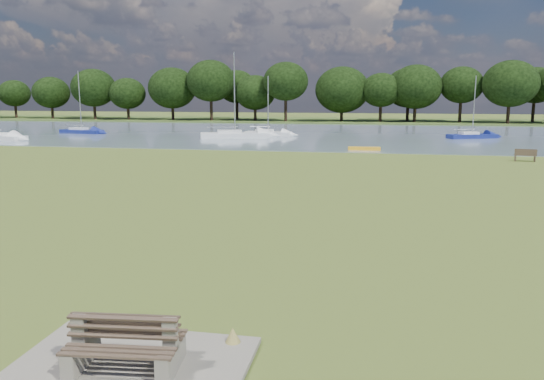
% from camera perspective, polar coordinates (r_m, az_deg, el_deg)
% --- Properties ---
extents(ground, '(220.00, 220.00, 0.00)m').
position_cam_1_polar(ground, '(22.93, 0.03, -1.90)').
color(ground, olive).
extents(river, '(220.00, 40.00, 0.10)m').
position_cam_1_polar(river, '(64.34, 6.98, 5.97)').
color(river, gray).
rests_on(river, ground).
extents(far_bank, '(220.00, 20.00, 0.40)m').
position_cam_1_polar(far_bank, '(94.24, 8.20, 7.33)').
color(far_bank, '#4C6626').
rests_on(far_bank, ground).
extents(concrete_pad, '(4.20, 3.20, 0.10)m').
position_cam_1_polar(concrete_pad, '(10.24, -15.37, -18.19)').
color(concrete_pad, gray).
rests_on(concrete_pad, ground).
extents(bench_pair, '(2.06, 1.33, 1.05)m').
position_cam_1_polar(bench_pair, '(10.02, -15.50, -15.78)').
color(bench_pair, gray).
rests_on(bench_pair, concrete_pad).
extents(riverbank_bench, '(1.53, 0.67, 0.91)m').
position_cam_1_polar(riverbank_bench, '(42.43, 25.59, 3.40)').
color(riverbank_bench, brown).
rests_on(riverbank_bench, ground).
extents(kayak, '(2.76, 0.79, 0.27)m').
position_cam_1_polar(kayak, '(46.26, 9.88, 4.42)').
color(kayak, yellow).
rests_on(kayak, river).
extents(tree_line, '(158.34, 8.15, 9.86)m').
position_cam_1_polar(tree_line, '(90.12, 13.57, 10.74)').
color(tree_line, black).
rests_on(tree_line, far_bank).
extents(sailboat_1, '(5.60, 3.52, 6.63)m').
position_cam_1_polar(sailboat_1, '(61.38, 20.68, 5.60)').
color(sailboat_1, navy).
rests_on(sailboat_1, river).
extents(sailboat_3, '(7.75, 4.28, 9.17)m').
position_cam_1_polar(sailboat_3, '(58.41, -4.09, 6.12)').
color(sailboat_3, white).
rests_on(sailboat_3, river).
extents(sailboat_5, '(5.78, 2.56, 7.43)m').
position_cam_1_polar(sailboat_5, '(68.74, -19.83, 6.10)').
color(sailboat_5, navy).
rests_on(sailboat_5, river).
extents(sailboat_6, '(5.46, 2.10, 6.72)m').
position_cam_1_polar(sailboat_6, '(61.05, -0.47, 6.26)').
color(sailboat_6, white).
rests_on(sailboat_6, river).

